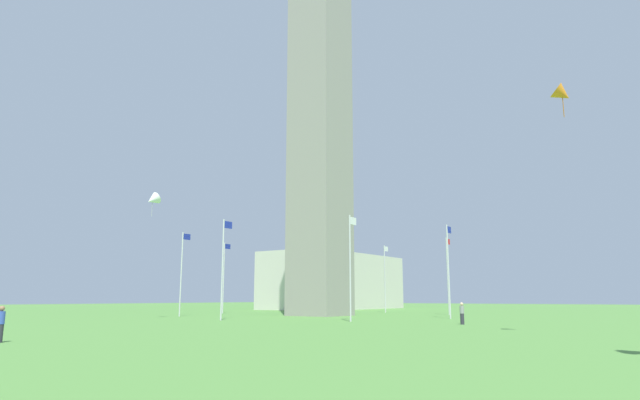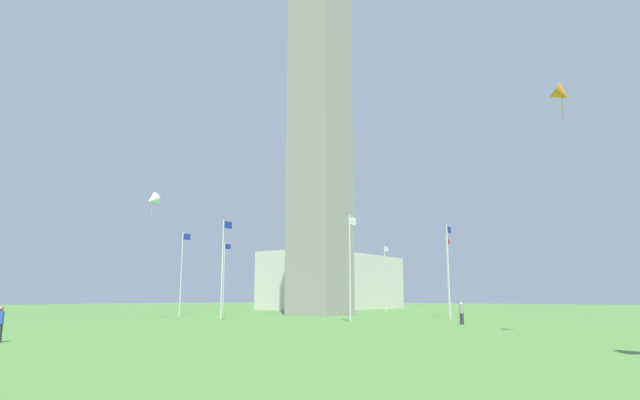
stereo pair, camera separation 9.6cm
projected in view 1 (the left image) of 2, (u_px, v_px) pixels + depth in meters
The scene contains 15 objects.
ground_plane at pixel (320, 316), 59.34m from camera, with size 260.00×260.00×0.00m, color #548C3D.
obelisk_monument at pixel (320, 97), 63.89m from camera, with size 5.59×5.59×50.86m.
flagpole_n at pixel (385, 276), 72.40m from camera, with size 1.12×0.14×8.96m.
flagpole_ne at pixel (302, 276), 74.91m from camera, with size 1.12×0.14×8.96m.
flagpole_e at pixel (224, 275), 68.85m from camera, with size 1.12×0.14×8.96m.
flagpole_se at pixel (182, 270), 57.75m from camera, with size 1.12×0.14×8.96m.
flagpole_s at pixel (223, 265), 48.13m from camera, with size 1.12×0.14×8.96m.
flagpole_sw at pixel (350, 263), 45.61m from camera, with size 1.12×0.14×8.96m.
flagpole_w at pixel (449, 267), 51.67m from camera, with size 1.12×0.14×8.96m.
flagpole_nw at pixel (448, 272), 62.77m from camera, with size 1.12×0.14×8.96m.
person_gray_shirt at pixel (462, 314), 40.04m from camera, with size 0.32×0.32×1.61m.
person_blue_shirt at pixel (0, 324), 23.92m from camera, with size 0.32×0.32×1.61m.
kite_orange_delta at pixel (562, 94), 28.39m from camera, with size 1.34×1.47×1.87m.
kite_white_delta at pixel (153, 200), 51.13m from camera, with size 1.55×1.25×2.35m.
distant_building at pixel (335, 282), 95.92m from camera, with size 28.16×12.88×9.47m.
Camera 1 is at (-49.53, -35.04, 1.96)m, focal length 30.23 mm.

